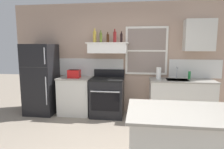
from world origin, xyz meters
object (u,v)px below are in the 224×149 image
object	(u,v)px
bottle_balsamic_dark	(121,38)
kitchen_island	(186,148)
stove_range	(107,97)
bottle_brown_stout	(108,38)
bottle_olive_oil_square	(101,37)
dish_soap_bottle	(189,75)
toaster	(74,74)
paper_towel_roll	(159,73)
refrigerator	(41,79)
bottle_red_label_wine	(115,37)
bottle_champagne_gold_foil	(95,37)

from	to	relation	value
bottle_balsamic_dark	kitchen_island	bearing A→B (deg)	-66.37
stove_range	bottle_brown_stout	xyz separation A→B (m)	(-0.01, 0.12, 1.38)
bottle_olive_oil_square	dish_soap_bottle	bearing A→B (deg)	1.93
toaster	stove_range	xyz separation A→B (m)	(0.80, 0.03, -0.54)
kitchen_island	bottle_brown_stout	bearing A→B (deg)	119.57
paper_towel_roll	dish_soap_bottle	size ratio (longest dim) A/B	1.50
toaster	bottle_balsamic_dark	bearing A→B (deg)	4.58
refrigerator	kitchen_island	xyz separation A→B (m)	(2.95, -2.16, -0.40)
stove_range	kitchen_island	size ratio (longest dim) A/B	0.78
toaster	bottle_olive_oil_square	distance (m)	1.07
kitchen_island	bottle_red_label_wine	bearing A→B (deg)	116.78
refrigerator	bottle_olive_oil_square	bearing A→B (deg)	3.51
bottle_red_label_wine	kitchen_island	bearing A→B (deg)	-63.22
stove_range	bottle_balsamic_dark	world-z (taller)	bottle_balsamic_dark
toaster	bottle_champagne_gold_foil	xyz separation A→B (m)	(0.47, 0.18, 0.88)
bottle_champagne_gold_foil	kitchen_island	bearing A→B (deg)	-55.09
bottle_champagne_gold_foil	bottle_balsamic_dark	size ratio (longest dim) A/B	1.31
refrigerator	paper_towel_roll	distance (m)	2.84
bottle_balsamic_dark	dish_soap_bottle	size ratio (longest dim) A/B	1.40
toaster	kitchen_island	distance (m)	3.06
bottle_olive_oil_square	bottle_red_label_wine	bearing A→B (deg)	-0.42
bottle_brown_stout	bottle_balsamic_dark	xyz separation A→B (m)	(0.32, -0.06, 0.00)
refrigerator	dish_soap_bottle	world-z (taller)	refrigerator
bottle_olive_oil_square	dish_soap_bottle	size ratio (longest dim) A/B	1.55
refrigerator	bottle_champagne_gold_foil	distance (m)	1.68
bottle_balsamic_dark	kitchen_island	size ratio (longest dim) A/B	0.18
bottle_olive_oil_square	kitchen_island	distance (m)	3.03
bottle_champagne_gold_foil	bottle_red_label_wine	bearing A→B (deg)	-9.55
paper_towel_roll	bottle_balsamic_dark	bearing A→B (deg)	178.42
paper_towel_roll	toaster	bearing A→B (deg)	-178.10
refrigerator	bottle_balsamic_dark	bearing A→B (deg)	2.45
bottle_champagne_gold_foil	kitchen_island	xyz separation A→B (m)	(1.63, -2.33, -1.43)
bottle_balsamic_dark	kitchen_island	world-z (taller)	bottle_balsamic_dark
bottle_brown_stout	paper_towel_roll	bearing A→B (deg)	-3.92
toaster	bottle_balsamic_dark	distance (m)	1.40
bottle_brown_stout	bottle_olive_oil_square	bearing A→B (deg)	-162.09
stove_range	kitchen_island	bearing A→B (deg)	-59.23
bottle_champagne_gold_foil	bottle_olive_oil_square	xyz separation A→B (m)	(0.17, -0.08, -0.02)
bottle_champagne_gold_foil	dish_soap_bottle	size ratio (longest dim) A/B	1.84
bottle_brown_stout	kitchen_island	world-z (taller)	bottle_brown_stout
bottle_brown_stout	kitchen_island	xyz separation A→B (m)	(1.31, -2.30, -1.39)
bottle_balsamic_dark	paper_towel_roll	world-z (taller)	bottle_balsamic_dark
bottle_brown_stout	paper_towel_roll	xyz separation A→B (m)	(1.19, -0.08, -0.80)
bottle_olive_oil_square	bottle_balsamic_dark	bearing A→B (deg)	-0.87
bottle_olive_oil_square	kitchen_island	bearing A→B (deg)	-57.01
toaster	bottle_brown_stout	size ratio (longest dim) A/B	1.23
bottle_balsamic_dark	kitchen_island	distance (m)	2.82
toaster	bottle_brown_stout	xyz separation A→B (m)	(0.79, 0.15, 0.84)
bottle_brown_stout	refrigerator	bearing A→B (deg)	-175.07
bottle_champagne_gold_foil	bottle_brown_stout	world-z (taller)	bottle_champagne_gold_foil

